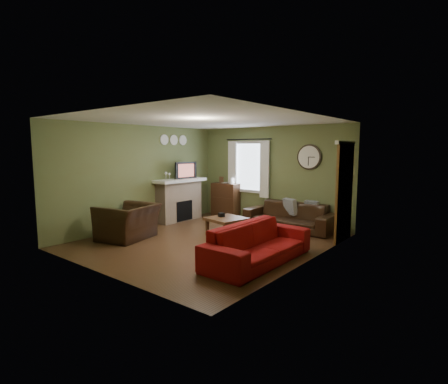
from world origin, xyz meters
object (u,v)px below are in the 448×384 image
Objects in this scene: sofa_brown at (290,216)px; armchair at (128,222)px; sofa_red at (258,243)px; coffee_table at (226,227)px; bookshelf at (226,200)px.

sofa_brown is 1.91× the size of armchair.
sofa_red is at bearing -73.23° from sofa_brown.
bookshelf is at bearing 128.80° from coffee_table.
coffee_table is (1.52, 1.61, -0.18)m from armchair.
armchair is (-2.35, -3.12, 0.05)m from sofa_brown.
sofa_brown is 2.79m from sofa_red.
sofa_brown is (2.26, -0.26, -0.17)m from bookshelf.
sofa_red is at bearing -43.77° from bookshelf.
bookshelf is 3.38m from armchair.
bookshelf is 0.43× the size of sofa_red.
bookshelf is 1.27× the size of coffee_table.
bookshelf is at bearing 46.23° from sofa_red.
bookshelf is 2.29m from coffee_table.
sofa_red is at bearing -35.34° from coffee_table.
coffee_table is at bearing 54.66° from sofa_red.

